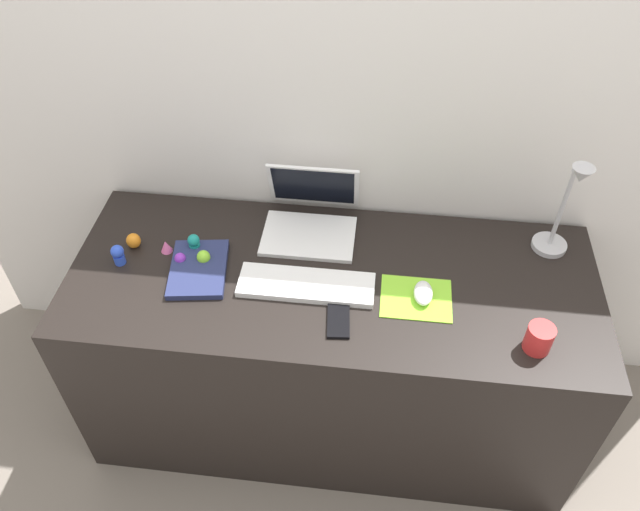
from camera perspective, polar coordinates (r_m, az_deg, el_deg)
name	(u,v)px	position (r m, az deg, el deg)	size (l,w,h in m)	color
ground_plane	(330,408)	(2.52, 0.89, -13.64)	(6.00, 6.00, 0.00)	slate
back_wall	(344,179)	(2.14, 2.19, 6.92)	(2.84, 0.05, 1.67)	silver
desk	(331,350)	(2.21, 1.00, -8.59)	(1.64, 0.66, 0.74)	black
laptop	(311,213)	(2.06, -0.84, 3.84)	(0.30, 0.28, 0.21)	white
keyboard	(306,285)	(1.89, -1.26, -2.69)	(0.41, 0.13, 0.02)	white
mousepad	(416,298)	(1.89, 8.71, -3.86)	(0.21, 0.17, 0.00)	#8CDB33
mouse	(423,293)	(1.88, 9.35, -3.38)	(0.06, 0.10, 0.03)	white
cell_phone	(338,320)	(1.81, 1.68, -5.91)	(0.06, 0.13, 0.01)	black
desk_lamp	(564,211)	(2.03, 21.27, 3.75)	(0.11, 0.14, 0.36)	#B7B7BC
notebook_pad	(198,269)	(1.97, -10.98, -1.20)	(0.17, 0.24, 0.02)	navy
coffee_mug	(539,338)	(1.82, 19.27, -7.11)	(0.07, 0.07, 0.08)	red
toy_figurine_pink	(166,246)	(2.05, -13.80, 0.83)	(0.04, 0.04, 0.04)	pink
toy_figurine_lime	(204,257)	(1.99, -10.53, -0.16)	(0.04, 0.04, 0.05)	#8CDB33
toy_figurine_teal	(194,243)	(2.03, -11.37, 1.15)	(0.04, 0.04, 0.06)	teal
toy_figurine_purple	(180,259)	(2.00, -12.57, -0.28)	(0.04, 0.04, 0.04)	purple
toy_figurine_blue	(118,254)	(2.04, -17.86, 0.11)	(0.04, 0.04, 0.07)	blue
toy_figurine_orange	(134,241)	(2.09, -16.57, 1.30)	(0.05, 0.05, 0.05)	orange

